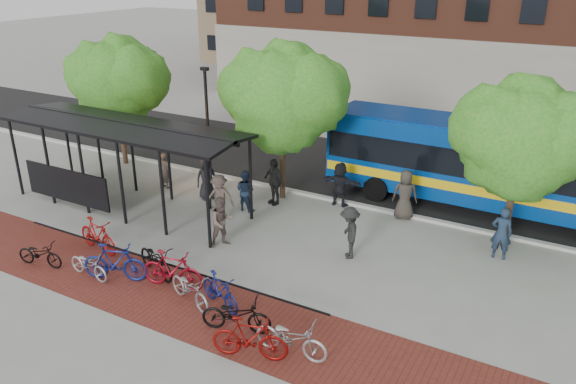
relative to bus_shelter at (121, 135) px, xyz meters
The scene contains 32 objects.
ground 8.68m from the bus_shelter, ahead, with size 160.00×160.00×0.00m, color #9E9E99.
asphalt_street 12.12m from the bus_shelter, 46.19° to the left, with size 160.00×8.00×0.01m, color black.
curb 9.74m from the bus_shelter, 28.84° to the left, with size 160.00×0.25×0.12m, color #B7B7B2.
brick_strip 8.19m from the bus_shelter, 36.40° to the right, with size 24.00×3.00×0.01m, color maroon.
bike_rack_rail 6.74m from the bus_shelter, 36.84° to the right, with size 12.00×0.05×0.95m, color black.
bus_shelter is the anchor object (origin of this frame).
tree_a 5.52m from the bus_shelter, 134.60° to the left, with size 4.90×4.00×6.18m.
tree_b 6.64m from the bus_shelter, 36.21° to the left, with size 5.15×4.20×6.47m.
tree_c 14.77m from the bus_shelter, 15.06° to the left, with size 4.66×3.80×5.92m.
lamp_post_left 4.24m from the bus_shelter, 74.47° to the left, with size 0.35×0.20×5.12m.
bus 14.56m from the bus_shelter, 27.76° to the left, with size 12.94×3.15×3.49m.
bike_0 5.83m from the bus_shelter, 78.72° to the right, with size 0.58×1.67×0.88m, color black.
bike_1 4.61m from the bus_shelter, 61.05° to the right, with size 0.56×1.98×1.19m, color #9E100E.
bike_2 6.24m from the bus_shelter, 58.54° to the right, with size 0.59×1.69×0.89m, color #B0B0B2.
bike_3 6.43m from the bus_shelter, 49.92° to the right, with size 0.59×2.09×1.25m, color navy.
bike_4 6.48m from the bus_shelter, 37.89° to the right, with size 0.69×1.97×1.04m, color black.
bike_5 7.40m from the bus_shelter, 35.30° to the right, with size 0.58×2.06×1.24m, color maroon.
bike_6 8.46m from the bus_shelter, 33.69° to the right, with size 0.66×1.90×1.00m, color #949496.
bike_7 9.01m from the bus_shelter, 28.92° to the right, with size 0.50×1.76×1.06m, color navy.
bike_8 10.25m from the bus_shelter, 29.62° to the right, with size 0.68×1.95×1.02m, color black.
bike_9 11.39m from the bus_shelter, 30.73° to the right, with size 0.56×1.99×1.19m, color maroon.
bike_10 11.86m from the bus_shelter, 25.96° to the right, with size 0.70×1.99×1.05m, color #A9A9AB.
pedestrian_0 3.83m from the bus_shelter, 41.94° to the left, with size 0.90×0.58×1.83m, color black.
pedestrian_1 3.14m from the bus_shelter, 88.71° to the left, with size 0.58×0.38×1.60m, color #3A322E.
pedestrian_2 5.33m from the bus_shelter, 23.23° to the left, with size 0.82×0.64×1.70m, color #1C2A41.
pedestrian_3 4.64m from the bus_shelter, 10.05° to the left, with size 1.19×0.68×1.84m, color brown.
pedestrian_4 6.31m from the bus_shelter, 30.71° to the left, with size 1.14×0.48×1.95m, color black.
pedestrian_5 8.92m from the bus_shelter, 29.07° to the left, with size 1.72×0.55×1.85m, color black.
pedestrian_6 11.33m from the bus_shelter, 22.57° to the left, with size 0.97×0.63×1.98m, color #37322C.
pedestrian_7 14.54m from the bus_shelter, 11.11° to the left, with size 0.68×0.45×1.87m, color #1E2E47.
pedestrian_8 5.92m from the bus_shelter, 10.62° to the right, with size 0.89×0.70×1.84m, color brown.
pedestrian_9 9.89m from the bus_shelter, ahead, with size 1.19×0.68×1.83m, color black.
Camera 1 is at (7.91, -15.81, 9.37)m, focal length 35.00 mm.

